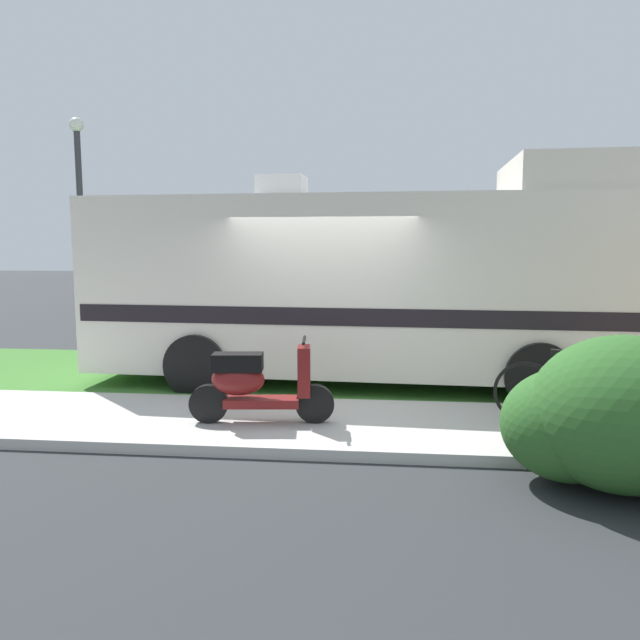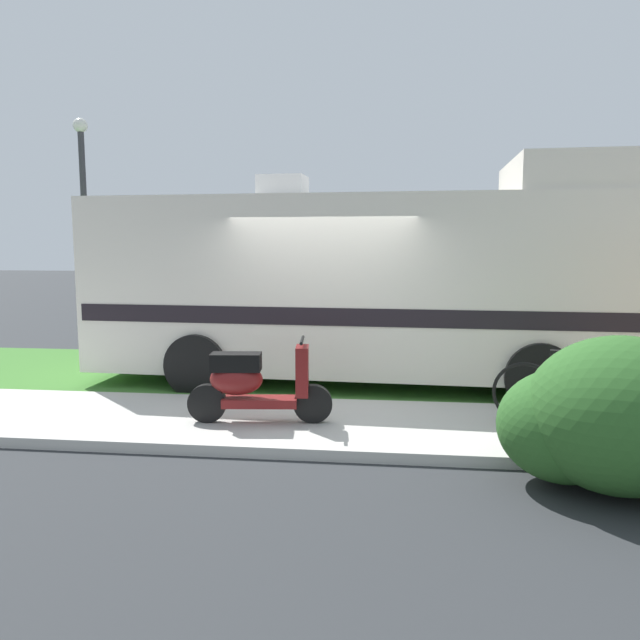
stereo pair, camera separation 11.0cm
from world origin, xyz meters
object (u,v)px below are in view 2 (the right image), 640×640
object	(u,v)px
pickup_truck_near	(628,301)
pickup_truck_far	(367,287)
bicycle	(577,394)
street_lamp_post	(85,213)
motorhome_rv	(368,282)
scooter	(254,383)

from	to	relation	value
pickup_truck_near	pickup_truck_far	xyz separation A→B (m)	(-5.76, 2.87, 0.05)
bicycle	street_lamp_post	world-z (taller)	street_lamp_post
motorhome_rv	street_lamp_post	xyz separation A→B (m)	(-5.73, 2.37, 1.20)
motorhome_rv	pickup_truck_far	xyz separation A→B (m)	(-0.30, 7.38, -0.58)
scooter	street_lamp_post	bearing A→B (deg)	132.59
scooter	pickup_truck_far	distance (m)	10.01
pickup_truck_far	street_lamp_post	world-z (taller)	street_lamp_post
pickup_truck_far	street_lamp_post	distance (m)	7.60
scooter	bicycle	distance (m)	3.57
bicycle	pickup_truck_far	bearing A→B (deg)	105.34
motorhome_rv	pickup_truck_near	distance (m)	7.11
pickup_truck_far	street_lamp_post	xyz separation A→B (m)	(-5.43, -5.01, 1.78)
scooter	street_lamp_post	world-z (taller)	street_lamp_post
motorhome_rv	pickup_truck_near	world-z (taller)	motorhome_rv
bicycle	street_lamp_post	xyz separation A→B (m)	(-8.12, 4.79, 2.25)
pickup_truck_far	scooter	bearing A→B (deg)	-95.00
motorhome_rv	bicycle	size ratio (longest dim) A/B	4.56
motorhome_rv	scooter	size ratio (longest dim) A/B	4.85
motorhome_rv	bicycle	distance (m)	3.56
pickup_truck_near	pickup_truck_far	distance (m)	6.44
pickup_truck_near	street_lamp_post	size ratio (longest dim) A/B	1.18
bicycle	motorhome_rv	bearing A→B (deg)	134.60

